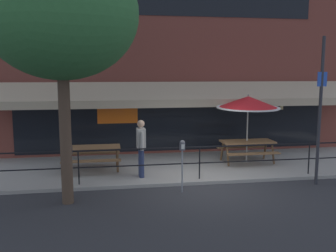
{
  "coord_description": "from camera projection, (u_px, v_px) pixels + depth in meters",
  "views": [
    {
      "loc": [
        -2.63,
        -10.06,
        3.2
      ],
      "look_at": [
        -0.72,
        1.6,
        1.5
      ],
      "focal_mm": 40.0,
      "sensor_mm": 36.0,
      "label": 1
    }
  ],
  "objects": [
    {
      "name": "picnic_table_left",
      "position": [
        92.0,
        152.0,
        11.85
      ],
      "size": [
        1.8,
        1.42,
        0.76
      ],
      "color": "brown",
      "rests_on": "patio_deck"
    },
    {
      "name": "parking_meter_near",
      "position": [
        70.0,
        154.0,
        9.49
      ],
      "size": [
        0.15,
        0.16,
        1.42
      ],
      "color": "gray",
      "rests_on": "ground"
    },
    {
      "name": "picnic_table_centre",
      "position": [
        247.0,
        145.0,
        12.87
      ],
      "size": [
        1.8,
        1.42,
        0.76
      ],
      "color": "brown",
      "rests_on": "patio_deck"
    },
    {
      "name": "patio_railing",
      "position": [
        200.0,
        155.0,
        10.89
      ],
      "size": [
        13.84,
        0.04,
        0.97
      ],
      "color": "black",
      "rests_on": "patio_deck"
    },
    {
      "name": "pedestrian_walking",
      "position": [
        141.0,
        145.0,
        11.08
      ],
      "size": [
        0.25,
        0.62,
        1.71
      ],
      "color": "navy",
      "rests_on": "patio_deck"
    },
    {
      "name": "parking_meter_far",
      "position": [
        182.0,
        150.0,
        9.92
      ],
      "size": [
        0.15,
        0.16,
        1.42
      ],
      "color": "gray",
      "rests_on": "ground"
    },
    {
      "name": "restaurant_building",
      "position": [
        176.0,
        45.0,
        14.24
      ],
      "size": [
        15.0,
        1.6,
        8.49
      ],
      "color": "brown",
      "rests_on": "ground"
    },
    {
      "name": "ground_plane",
      "position": [
        202.0,
        185.0,
        10.71
      ],
      "size": [
        120.0,
        120.0,
        0.0
      ],
      "primitive_type": "plane",
      "color": "#2D2D30"
    },
    {
      "name": "patio_umbrella_centre",
      "position": [
        248.0,
        103.0,
        12.71
      ],
      "size": [
        2.14,
        2.14,
        2.38
      ],
      "color": "#B7B2A8",
      "rests_on": "patio_deck"
    },
    {
      "name": "patio_deck",
      "position": [
        187.0,
        166.0,
        12.65
      ],
      "size": [
        15.0,
        4.0,
        0.1
      ],
      "primitive_type": "cube",
      "color": "#9E998E",
      "rests_on": "ground"
    },
    {
      "name": "street_tree_curbside",
      "position": [
        65.0,
        4.0,
        8.52
      ],
      "size": [
        3.61,
        3.25,
        6.62
      ],
      "color": "brown",
      "rests_on": "ground"
    },
    {
      "name": "street_sign_pole",
      "position": [
        320.0,
        110.0,
        10.48
      ],
      "size": [
        0.28,
        0.09,
        4.18
      ],
      "color": "#2D2D33",
      "rests_on": "ground"
    }
  ]
}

